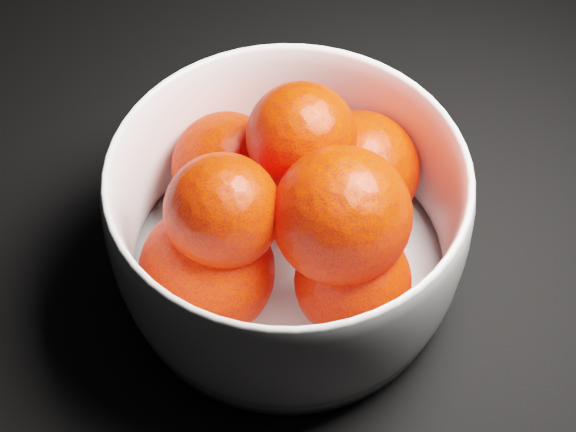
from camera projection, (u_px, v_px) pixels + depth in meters
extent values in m
cube|color=black|center=(439.00, 25.00, 0.77)|extent=(3.00, 3.00, 0.00)
cylinder|color=silver|center=(288.00, 264.00, 0.59)|extent=(0.23, 0.23, 0.01)
sphere|color=#EB1600|center=(359.00, 171.00, 0.58)|extent=(0.09, 0.09, 0.09)
sphere|color=#EB1600|center=(227.00, 167.00, 0.59)|extent=(0.08, 0.08, 0.08)
sphere|color=#EB1600|center=(207.00, 271.00, 0.53)|extent=(0.09, 0.09, 0.09)
sphere|color=#EB1600|center=(353.00, 281.00, 0.53)|extent=(0.08, 0.08, 0.08)
sphere|color=#EB1600|center=(301.00, 137.00, 0.54)|extent=(0.08, 0.08, 0.08)
sphere|color=#EB1600|center=(223.00, 211.00, 0.50)|extent=(0.07, 0.07, 0.07)
sphere|color=#EB1600|center=(342.00, 216.00, 0.50)|extent=(0.09, 0.09, 0.09)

